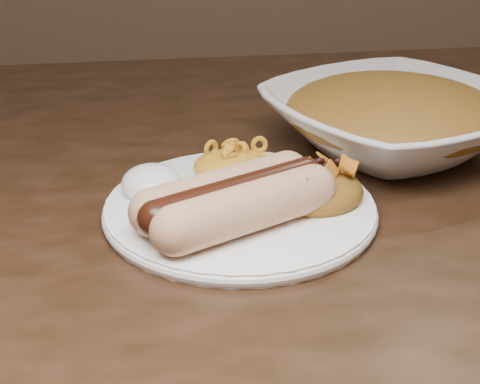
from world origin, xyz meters
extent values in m
cube|color=#382116|center=(0.00, 0.00, 0.73)|extent=(1.60, 0.90, 0.04)
cylinder|color=white|center=(0.11, -0.04, 0.76)|extent=(0.27, 0.27, 0.01)
cylinder|color=tan|center=(0.10, -0.09, 0.78)|extent=(0.13, 0.09, 0.04)
cylinder|color=tan|center=(0.10, -0.05, 0.78)|extent=(0.13, 0.09, 0.04)
cylinder|color=#461A0B|center=(0.10, -0.07, 0.78)|extent=(0.14, 0.09, 0.03)
ellipsoid|color=gold|center=(0.11, 0.03, 0.78)|extent=(0.09, 0.08, 0.03)
ellipsoid|color=white|center=(0.04, -0.01, 0.78)|extent=(0.06, 0.06, 0.03)
ellipsoid|color=#A1280A|center=(0.17, -0.04, 0.77)|extent=(0.09, 0.08, 0.03)
imported|color=silver|center=(0.28, 0.08, 0.78)|extent=(0.32, 0.32, 0.06)
ellipsoid|color=#A1280A|center=(0.28, 0.08, 0.80)|extent=(0.29, 0.29, 0.05)
camera|label=1|loc=(0.03, -0.58, 1.03)|focal=55.00mm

